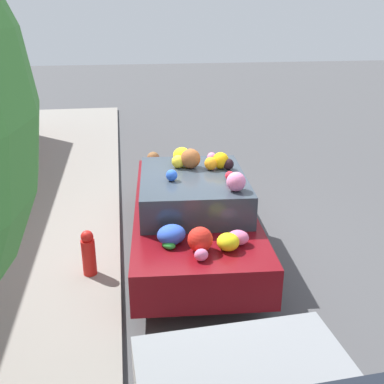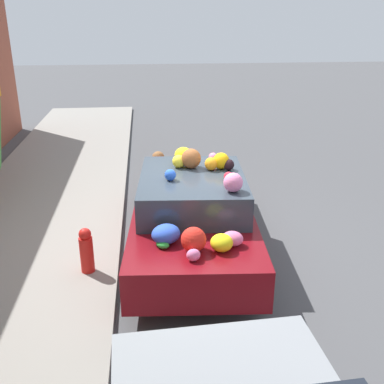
% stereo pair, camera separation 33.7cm
% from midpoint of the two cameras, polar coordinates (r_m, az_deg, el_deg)
% --- Properties ---
extents(ground_plane, '(60.00, 60.00, 0.00)m').
position_cam_midpoint_polar(ground_plane, '(7.60, -1.99, -7.14)').
color(ground_plane, '#4C4C4F').
extents(sidewalk_curb, '(24.00, 3.20, 0.10)m').
position_cam_midpoint_polar(sidewalk_curb, '(7.78, -22.33, -7.78)').
color(sidewalk_curb, gray).
rests_on(sidewalk_curb, ground).
extents(fire_hydrant, '(0.20, 0.20, 0.70)m').
position_cam_midpoint_polar(fire_hydrant, '(6.75, -14.42, -7.52)').
color(fire_hydrant, red).
rests_on(fire_hydrant, sidewalk_curb).
extents(art_car, '(4.55, 2.16, 1.67)m').
position_cam_midpoint_polar(art_car, '(7.24, -1.29, -2.34)').
color(art_car, maroon).
rests_on(art_car, ground).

